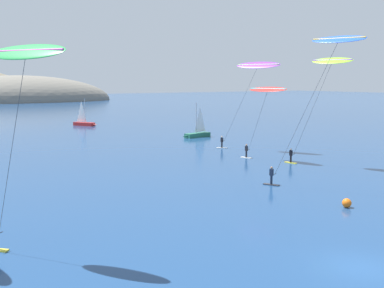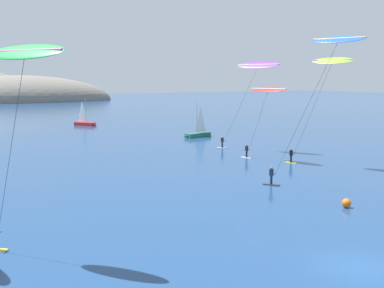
{
  "view_description": "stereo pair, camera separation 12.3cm",
  "coord_description": "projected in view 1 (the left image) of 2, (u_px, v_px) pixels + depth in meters",
  "views": [
    {
      "loc": [
        -19.98,
        -14.98,
        9.5
      ],
      "look_at": [
        5.1,
        23.79,
        3.34
      ],
      "focal_mm": 45.0,
      "sensor_mm": 36.0,
      "label": 1
    },
    {
      "loc": [
        -19.87,
        -15.05,
        9.5
      ],
      "look_at": [
        5.1,
        23.79,
        3.34
      ],
      "focal_mm": 45.0,
      "sensor_mm": 36.0,
      "label": 2
    }
  ],
  "objects": [
    {
      "name": "sailboat_far",
      "position": [
        85.0,
        123.0,
        100.47
      ],
      "size": [
        3.8,
        5.63,
        5.7
      ],
      "color": "#B22323",
      "rests_on": "ground"
    },
    {
      "name": "kitesurfer_blue",
      "position": [
        332.0,
        53.0,
        39.31
      ],
      "size": [
        4.14,
        8.39,
        13.18
      ],
      "color": "#2D2D33",
      "rests_on": "ground"
    },
    {
      "name": "ground_plane",
      "position": [
        361.0,
        268.0,
        24.48
      ],
      "size": [
        600.0,
        600.0,
        0.0
      ],
      "primitive_type": "plane",
      "color": "navy"
    },
    {
      "name": "marker_buoy",
      "position": [
        347.0,
        203.0,
        36.02
      ],
      "size": [
        0.7,
        0.7,
        0.7
      ],
      "primitive_type": "sphere",
      "color": "orange",
      "rests_on": "ground"
    },
    {
      "name": "kitesurfer_purple",
      "position": [
        256.0,
        70.0,
        63.6
      ],
      "size": [
        5.06,
        8.45,
        11.99
      ],
      "color": "silver",
      "rests_on": "ground"
    },
    {
      "name": "sailboat_near",
      "position": [
        196.0,
        133.0,
        80.3
      ],
      "size": [
        5.97,
        2.23,
        5.7
      ],
      "color": "#23664C",
      "rests_on": "ground"
    },
    {
      "name": "kitesurfer_lime",
      "position": [
        328.0,
        70.0,
        51.66
      ],
      "size": [
        3.48,
        7.25,
        11.99
      ],
      "color": "yellow",
      "rests_on": "ground"
    },
    {
      "name": "kitesurfer_red",
      "position": [
        266.0,
        94.0,
        56.05
      ],
      "size": [
        2.61,
        6.38,
        8.79
      ],
      "color": "silver",
      "rests_on": "ground"
    },
    {
      "name": "kitesurfer_green",
      "position": [
        23.0,
        69.0,
        24.52
      ],
      "size": [
        4.08,
        5.63,
        11.4
      ],
      "color": "yellow",
      "rests_on": "ground"
    }
  ]
}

